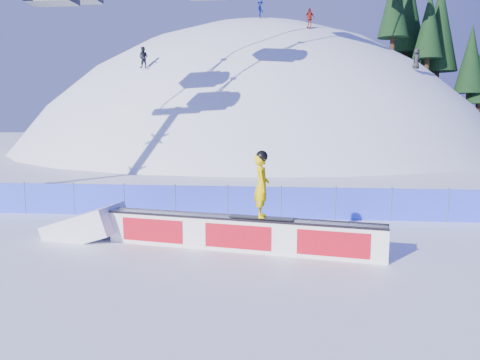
{
  "coord_description": "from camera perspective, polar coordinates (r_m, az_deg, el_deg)",
  "views": [
    {
      "loc": [
        3.07,
        -12.66,
        3.9
      ],
      "look_at": [
        1.68,
        2.21,
        1.77
      ],
      "focal_mm": 35.0,
      "sensor_mm": 36.0,
      "label": 1
    }
  ],
  "objects": [
    {
      "name": "snowboarder",
      "position": [
        13.03,
        2.65,
        -0.64
      ],
      "size": [
        1.86,
        0.67,
        1.91
      ],
      "rotation": [
        0.0,
        0.0,
        1.63
      ],
      "color": "black",
      "rests_on": "rail_box"
    },
    {
      "name": "ground",
      "position": [
        13.59,
        -8.03,
        -8.62
      ],
      "size": [
        160.0,
        160.0,
        0.0
      ],
      "primitive_type": "plane",
      "color": "white",
      "rests_on": "ground"
    },
    {
      "name": "distant_skiers",
      "position": [
        43.44,
        4.37,
        17.55
      ],
      "size": [
        23.17,
        11.69,
        7.42
      ],
      "color": "black",
      "rests_on": "ground"
    },
    {
      "name": "treeline",
      "position": [
        56.16,
        26.6,
        13.55
      ],
      "size": [
        22.01,
        12.92,
        20.86
      ],
      "color": "#302113",
      "rests_on": "ground"
    },
    {
      "name": "safety_fence",
      "position": [
        17.74,
        -4.72,
        -2.61
      ],
      "size": [
        22.05,
        0.05,
        1.3
      ],
      "color": "#3247F6",
      "rests_on": "ground"
    },
    {
      "name": "snow_hill",
      "position": [
        58.96,
        2.04,
        -13.69
      ],
      "size": [
        64.0,
        64.0,
        64.0
      ],
      "color": "white",
      "rests_on": "ground"
    },
    {
      "name": "rail_box",
      "position": [
        13.47,
        0.03,
        -6.57
      ],
      "size": [
        8.09,
        2.07,
        0.98
      ],
      "rotation": [
        0.0,
        0.0,
        -0.19
      ],
      "color": "white",
      "rests_on": "ground"
    },
    {
      "name": "snow_ramp",
      "position": [
        15.73,
        -18.19,
        -6.64
      ],
      "size": [
        2.66,
        1.94,
        1.51
      ],
      "primitive_type": null,
      "rotation": [
        0.0,
        -0.31,
        -0.19
      ],
      "color": "white",
      "rests_on": "ground"
    }
  ]
}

